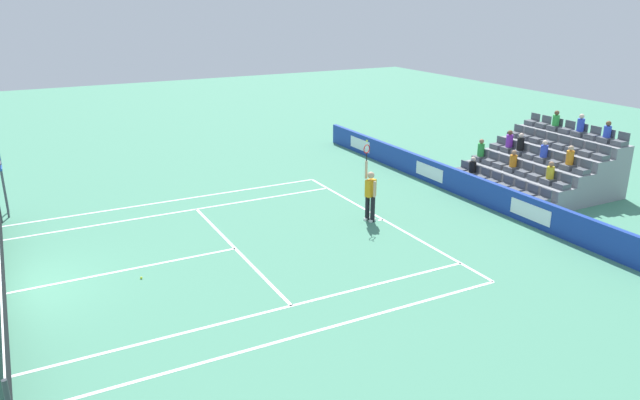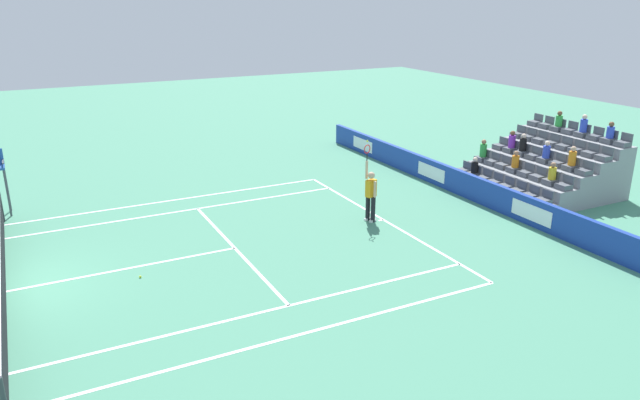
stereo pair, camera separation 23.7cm
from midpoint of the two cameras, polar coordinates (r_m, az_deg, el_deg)
The scene contains 14 objects.
ground_plane at distance 18.06m, azimuth -28.09°, elevation -7.88°, with size 80.00×80.00×0.00m, color #47896B.
line_baseline at distance 21.14m, azimuth 5.70°, elevation -1.86°, with size 10.97×0.10×0.01m, color white.
line_service at distance 18.87m, azimuth -8.44°, elevation -4.59°, with size 8.23×0.10×0.01m, color white.
line_centre_service at distance 18.19m, azimuth -18.02°, elevation -6.28°, with size 0.10×6.40×0.01m, color white.
line_singles_sideline_left at distance 22.43m, azimuth -13.09°, elevation -1.03°, with size 0.10×11.89×0.01m, color white.
line_singles_sideline_right at distance 15.26m, azimuth -4.76°, elevation -10.39°, with size 0.10×11.89×0.01m, color white.
line_doubles_sideline_left at distance 23.70m, azimuth -13.96°, elevation -0.03°, with size 0.10×11.89×0.01m, color white.
line_doubles_sideline_right at distance 14.17m, azimuth -2.51°, elevation -12.81°, with size 0.10×11.89×0.01m, color white.
line_centre_mark at distance 21.09m, azimuth 5.47°, elevation -1.90°, with size 0.10×0.20×0.01m, color white.
sponsor_barrier at distance 23.48m, azimuth 14.42°, elevation 0.99°, with size 22.23×0.22×0.97m.
tennis_net at distance 17.86m, azimuth -28.33°, elevation -6.46°, with size 11.97×0.10×1.07m.
tennis_player at distance 20.67m, azimuth 4.48°, elevation 0.60°, with size 0.54×0.42×2.85m.
stadium_stand at distance 25.85m, azimuth 20.40°, elevation 2.80°, with size 4.96×4.75×3.00m.
loose_tennis_ball at distance 17.49m, azimuth -17.04°, elevation -7.10°, with size 0.07×0.07×0.07m, color #D1E533.
Camera 1 is at (-16.38, -0.76, 7.43)m, focal length 33.59 mm.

